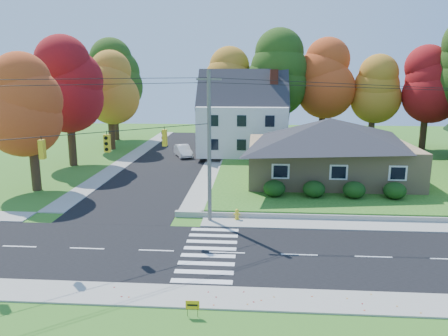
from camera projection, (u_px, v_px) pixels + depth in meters
The scene contains 22 objects.
ground at pixel (227, 253), 24.30m from camera, with size 120.00×120.00×0.00m, color #3D7923.
road_main at pixel (227, 253), 24.30m from camera, with size 90.00×8.00×0.02m, color black.
road_cross at pixel (172, 159), 50.17m from camera, with size 8.00×44.00×0.02m, color black.
sidewalk_north at pixel (232, 222), 29.16m from camera, with size 90.00×2.00×0.08m, color #9C9A90.
sidewalk_south at pixel (220, 298), 19.42m from camera, with size 90.00×2.00×0.08m, color #9C9A90.
lawn at pixel (370, 169), 43.78m from camera, with size 30.00×30.00×0.50m, color #3D7923.
ranch_house at pixel (329, 148), 38.61m from camera, with size 14.60×10.60×5.40m.
colonial_house at pixel (243, 118), 50.56m from camera, with size 10.40×8.40×9.60m.
hedge_row at pixel (334, 189), 33.07m from camera, with size 10.70×1.70×1.27m.
traffic_infrastructure at pixel (226, 158), 24.51m from camera, with size 38.10×10.66×10.00m.
tree_lot_0 at pixel (229, 84), 55.74m from camera, with size 6.72×6.72×12.51m.
tree_lot_1 at pixel (277, 73), 54.06m from camera, with size 7.84×7.84×14.60m.
tree_lot_2 at pixel (324, 79), 54.76m from camera, with size 7.28×7.28×13.56m.
tree_lot_3 at pixel (374, 90), 53.65m from camera, with size 6.16×6.16×11.47m.
tree_lot_4 at pixel (428, 85), 52.11m from camera, with size 6.72×6.72×12.51m.
tree_west_0 at pixel (29, 105), 35.62m from camera, with size 6.16×6.16×11.47m.
tree_west_1 at pixel (68, 85), 45.14m from camera, with size 7.28×7.28×13.56m.
tree_west_2 at pixel (109, 88), 54.95m from camera, with size 6.72×6.72×12.51m.
tree_west_3 at pixel (113, 77), 62.60m from camera, with size 7.84×7.84×14.60m.
white_car at pixel (183, 151), 51.45m from camera, with size 1.45×4.17×1.37m, color silver.
fire_hydrant at pixel (237, 215), 29.55m from camera, with size 0.45×0.36×0.80m.
yard_sign at pixel (192, 305), 17.89m from camera, with size 0.57×0.05×0.72m.
Camera 1 is at (1.46, -22.65, 9.90)m, focal length 35.00 mm.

